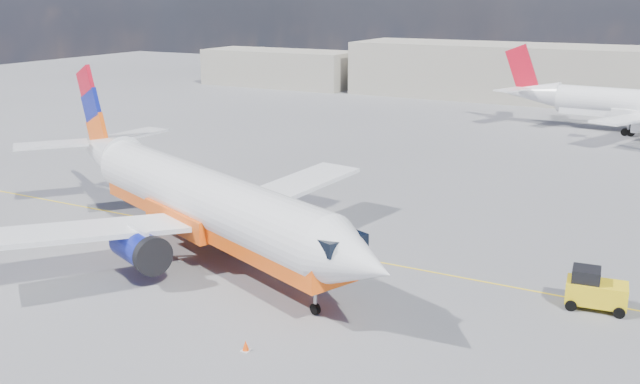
% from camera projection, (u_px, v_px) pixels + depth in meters
% --- Properties ---
extents(ground, '(240.00, 240.00, 0.00)m').
position_uv_depth(ground, '(294.00, 267.00, 40.98)').
color(ground, '#5C5C61').
rests_on(ground, ground).
extents(taxi_line, '(70.00, 0.15, 0.01)m').
position_uv_depth(taxi_line, '(319.00, 251.00, 43.53)').
color(taxi_line, yellow).
rests_on(taxi_line, ground).
extents(terminal_main, '(70.00, 14.00, 8.00)m').
position_uv_depth(terminal_main, '(591.00, 76.00, 101.23)').
color(terminal_main, '#AFA797').
rests_on(terminal_main, ground).
extents(terminal_annex, '(26.00, 10.00, 6.00)m').
position_uv_depth(terminal_annex, '(280.00, 68.00, 121.82)').
color(terminal_annex, '#AFA797').
rests_on(terminal_annex, ground).
extents(main_jet, '(33.47, 25.25, 10.27)m').
position_uv_depth(main_jet, '(197.00, 198.00, 42.36)').
color(main_jet, white).
rests_on(main_jet, ground).
extents(gse_tug, '(3.03, 2.06, 2.05)m').
position_uv_depth(gse_tug, '(594.00, 290.00, 35.36)').
color(gse_tug, black).
rests_on(gse_tug, ground).
extents(traffic_cone, '(0.36, 0.36, 0.50)m').
position_uv_depth(traffic_cone, '(246.00, 346.00, 31.26)').
color(traffic_cone, white).
rests_on(traffic_cone, ground).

